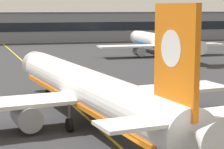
{
  "coord_description": "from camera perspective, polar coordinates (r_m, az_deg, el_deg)",
  "views": [
    {
      "loc": [
        -7.93,
        -28.73,
        11.44
      ],
      "look_at": [
        3.04,
        13.24,
        4.82
      ],
      "focal_mm": 71.68,
      "sensor_mm": 36.0,
      "label": 1
    }
  ],
  "objects": [
    {
      "name": "airliner_background",
      "position": [
        103.92,
        6.51,
        4.04
      ],
      "size": [
        30.08,
        38.88,
        10.93
      ],
      "color": "white",
      "rests_on": "ground"
    },
    {
      "name": "safety_cone_by_nose_gear",
      "position": [
        58.71,
        -5.93,
        -2.36
      ],
      "size": [
        0.44,
        0.44,
        0.55
      ],
      "color": "orange",
      "rests_on": "ground"
    },
    {
      "name": "airliner_foreground",
      "position": [
        43.48,
        -3.03,
        -2.04
      ],
      "size": [
        32.35,
        41.37,
        11.65
      ],
      "color": "white",
      "rests_on": "ground"
    },
    {
      "name": "terminal_building",
      "position": [
        148.87,
        -7.85,
        6.05
      ],
      "size": [
        147.56,
        12.4,
        9.69
      ],
      "color": "gray",
      "rests_on": "ground"
    },
    {
      "name": "taxiway_centreline",
      "position": [
        60.36,
        -6.83,
        -2.31
      ],
      "size": [
        12.46,
        179.61,
        0.01
      ],
      "primitive_type": "cube",
      "rotation": [
        0.0,
        0.0,
        0.07
      ],
      "color": "yellow",
      "rests_on": "ground"
    }
  ]
}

